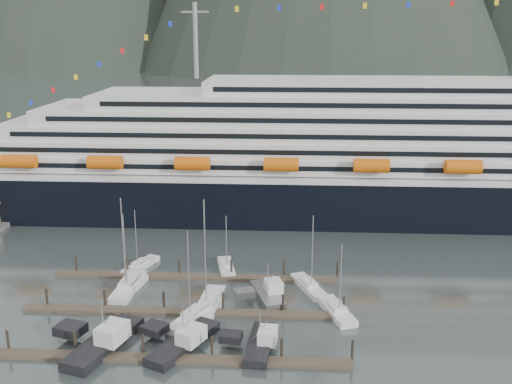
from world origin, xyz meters
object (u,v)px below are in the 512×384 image
sailboat_a (130,288)px  sailboat_f (226,267)px  cruise_ship (376,162)px  sailboat_e (141,266)px  trawler_a (103,341)px  sailboat_c (194,318)px  sailboat_d (208,306)px  sailboat_b (128,287)px  sailboat_g (309,287)px  trawler_c (183,341)px  trawler_d (259,343)px  trawler_e (267,294)px  sailboat_h (337,312)px

sailboat_a → sailboat_f: size_ratio=1.29×
sailboat_a → cruise_ship: bearing=-35.3°
sailboat_e → trawler_a: 27.37m
cruise_ship → sailboat_f: cruise_ship is taller
cruise_ship → sailboat_f: (-30.22, -34.95, -11.64)m
sailboat_c → trawler_a: bearing=151.3°
sailboat_a → sailboat_d: sailboat_d is taller
sailboat_c → sailboat_d: (1.54, 3.89, 0.02)m
sailboat_f → trawler_a: size_ratio=0.73×
sailboat_e → trawler_a: size_ratio=0.78×
sailboat_b → sailboat_f: bearing=-55.9°
cruise_ship → sailboat_g: (-15.92, -42.28, -11.63)m
sailboat_a → sailboat_g: 29.14m
sailboat_e → sailboat_d: bearing=-115.1°
sailboat_a → trawler_c: size_ratio=1.05×
sailboat_f → trawler_d: bearing=-176.6°
trawler_c → sailboat_g: bearing=-15.9°
sailboat_c → trawler_a: (-10.92, -8.27, 0.52)m
sailboat_d → sailboat_g: sailboat_d is taller
sailboat_f → trawler_e: (7.60, -11.31, 0.44)m
sailboat_b → sailboat_e: sailboat_b is taller
sailboat_c → trawler_d: (9.84, -7.27, 0.38)m
sailboat_b → sailboat_c: 15.79m
sailboat_g → sailboat_h: size_ratio=1.12×
trawler_a → trawler_c: 10.58m
sailboat_c → sailboat_h: sailboat_c is taller
sailboat_c → sailboat_f: size_ratio=1.38×
sailboat_b → sailboat_f: size_ratio=1.55×
cruise_ship → sailboat_h: cruise_ship is taller
trawler_e → cruise_ship: bearing=-43.9°
sailboat_b → trawler_e: sailboat_b is taller
sailboat_b → sailboat_e: size_ratio=1.45×
sailboat_d → sailboat_h: size_ratio=1.54×
sailboat_g → trawler_d: bearing=136.8°
sailboat_a → sailboat_b: 0.32m
trawler_e → sailboat_f: bearing=16.1°
trawler_d → trawler_e: size_ratio=1.04×
sailboat_d → trawler_c: size_ratio=1.40×
cruise_ship → trawler_e: size_ratio=20.49×
sailboat_e → trawler_d: bearing=-117.6°
trawler_a → trawler_e: size_ratio=1.42×
sailboat_c → trawler_e: sailboat_c is taller
trawler_c → trawler_a: bearing=120.4°
sailboat_g → sailboat_h: bearing=-178.1°
trawler_e → sailboat_d: bearing=95.9°
sailboat_c → sailboat_d: sailboat_d is taller
sailboat_g → sailboat_h: 9.40m
cruise_ship → sailboat_b: 64.27m
sailboat_g → trawler_a: size_ratio=0.91×
sailboat_e → trawler_d: sailboat_e is taller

